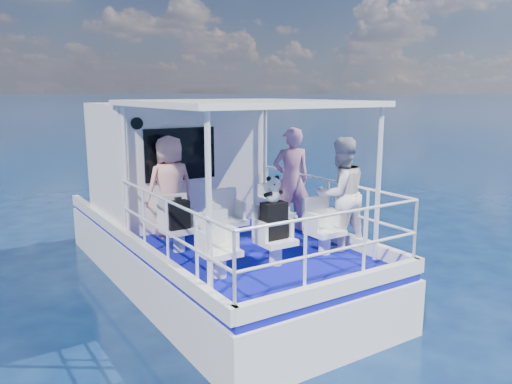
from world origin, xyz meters
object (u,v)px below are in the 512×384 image
at_px(panda, 273,189).
at_px(backpack_center, 274,221).
at_px(passenger_port_fwd, 170,187).
at_px(passenger_stbd_aft, 341,194).

bearing_deg(panda, backpack_center, -27.79).
height_order(passenger_port_fwd, passenger_stbd_aft, passenger_stbd_aft).
height_order(passenger_stbd_aft, backpack_center, passenger_stbd_aft).
bearing_deg(panda, passenger_stbd_aft, 2.05).
xyz_separation_m(passenger_port_fwd, panda, (0.62, -2.12, 0.24)).
distance_m(backpack_center, panda, 0.45).
relative_size(passenger_port_fwd, panda, 4.65).
bearing_deg(backpack_center, panda, 152.21).
height_order(passenger_port_fwd, panda, passenger_port_fwd).
distance_m(passenger_port_fwd, panda, 2.22).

